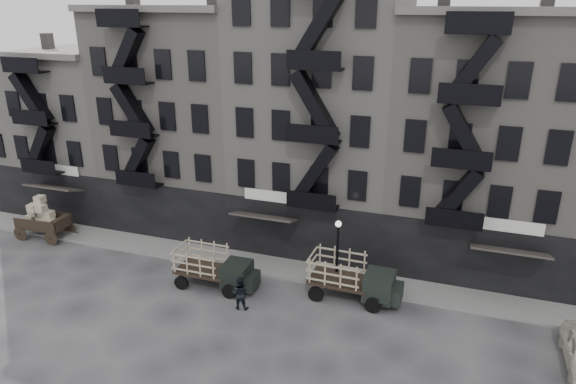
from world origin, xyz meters
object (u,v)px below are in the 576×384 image
(stake_truck_west, at_px, (214,265))
(stake_truck_east, at_px, (352,275))
(wagon, at_px, (41,214))
(pedestrian_mid, at_px, (240,293))

(stake_truck_west, xyz_separation_m, stake_truck_east, (7.81, 1.31, 0.08))
(wagon, bearing_deg, stake_truck_east, -4.48)
(wagon, relative_size, stake_truck_west, 0.75)
(stake_truck_west, xyz_separation_m, pedestrian_mid, (2.33, -1.62, -0.43))
(pedestrian_mid, bearing_deg, stake_truck_east, -162.96)
(wagon, height_order, pedestrian_mid, wagon)
(stake_truck_west, distance_m, stake_truck_east, 7.92)
(stake_truck_east, bearing_deg, wagon, 179.50)
(pedestrian_mid, bearing_deg, wagon, -23.53)
(wagon, xyz_separation_m, pedestrian_mid, (16.68, -3.67, -0.77))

